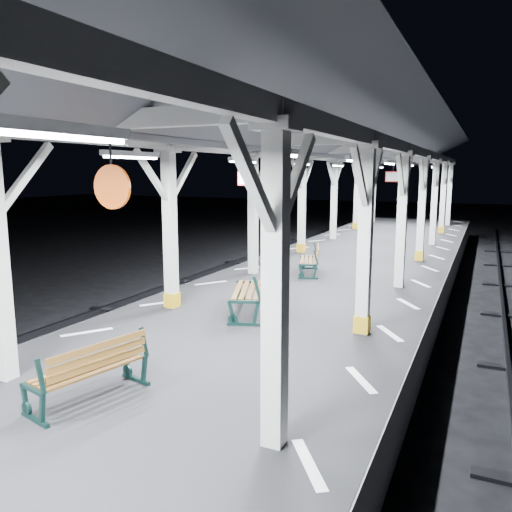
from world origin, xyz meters
The scene contains 8 objects.
ground centered at (0.00, 0.00, 0.00)m, with size 120.00×120.00×0.00m, color black.
platform centered at (0.00, 0.00, 0.50)m, with size 6.00×50.00×1.00m, color black.
hazard_stripes_left centered at (-2.45, 0.00, 1.00)m, with size 1.00×48.00×0.01m, color silver.
hazard_stripes_right centered at (2.45, 0.00, 1.00)m, with size 1.00×48.00×0.01m, color silver.
canopy centered at (0.00, -0.01, 4.56)m, with size 5.40×49.00×4.65m.
bench_near centered at (-0.41, -2.04, 1.43)m, with size 0.88×1.57×0.80m.
bench_mid centered at (-0.29, 2.35, 1.51)m, with size 1.24×1.88×0.96m.
bench_far centered at (-0.48, 6.60, 1.43)m, with size 0.97×1.57×0.80m.
Camera 1 is at (3.85, -6.46, 3.82)m, focal length 35.00 mm.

